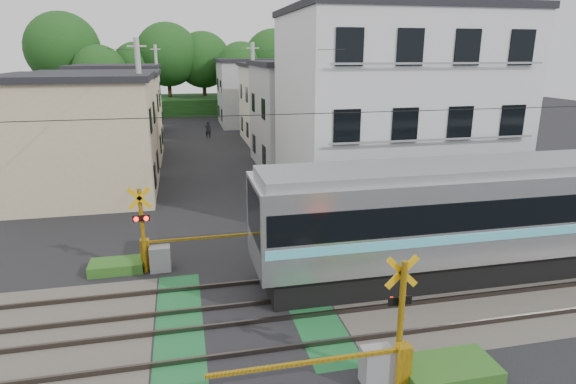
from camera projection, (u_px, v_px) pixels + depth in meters
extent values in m
plane|color=black|center=(247.00, 315.00, 13.88)|extent=(120.00, 120.00, 0.00)
cube|color=#47423A|center=(247.00, 315.00, 13.88)|extent=(120.00, 6.00, 0.00)
cube|color=black|center=(247.00, 315.00, 13.88)|extent=(5.20, 120.00, 0.00)
cube|color=#145126|center=(179.00, 323.00, 13.48)|extent=(1.30, 6.00, 0.00)
cube|color=#145126|center=(310.00, 308.00, 14.27)|extent=(1.30, 6.00, 0.00)
cube|color=#3F3833|center=(257.00, 352.00, 12.08)|extent=(120.00, 0.08, 0.14)
cube|color=#3F3833|center=(249.00, 322.00, 13.39)|extent=(120.00, 0.08, 0.14)
cube|color=#3F3833|center=(244.00, 305.00, 14.33)|extent=(120.00, 0.08, 0.14)
cube|color=#3F3833|center=(239.00, 284.00, 15.64)|extent=(120.00, 0.08, 0.14)
cube|color=black|center=(517.00, 255.00, 16.91)|extent=(17.93, 2.47, 0.93)
cube|color=black|center=(340.00, 277.00, 15.59)|extent=(2.49, 2.28, 0.62)
cube|color=silver|center=(525.00, 205.00, 16.40)|extent=(18.68, 2.91, 2.70)
cube|color=black|center=(526.00, 196.00, 16.31)|extent=(18.38, 2.95, 0.92)
cube|color=#58C9DF|center=(523.00, 216.00, 16.51)|extent=(18.49, 2.94, 0.29)
cube|color=slate|center=(531.00, 163.00, 15.99)|extent=(18.31, 2.38, 0.25)
cube|color=black|center=(255.00, 213.00, 14.36)|extent=(0.10, 2.50, 1.62)
cylinder|color=#ECA80C|center=(400.00, 323.00, 10.71)|extent=(0.14, 0.14, 3.00)
cube|color=#ECA80C|center=(402.00, 272.00, 10.47)|extent=(0.77, 0.05, 0.77)
cube|color=#ECA80C|center=(402.00, 272.00, 10.47)|extent=(0.77, 0.05, 0.77)
cube|color=black|center=(400.00, 301.00, 10.67)|extent=(0.55, 0.05, 0.20)
sphere|color=#FF0C07|center=(392.00, 300.00, 10.69)|extent=(0.16, 0.16, 0.16)
sphere|color=#FF0C07|center=(405.00, 299.00, 10.76)|extent=(0.16, 0.16, 0.16)
cube|color=gray|center=(377.00, 367.00, 10.90)|extent=(0.70, 0.50, 0.90)
cube|color=#ECA80C|center=(403.00, 367.00, 10.74)|extent=(0.30, 0.30, 1.10)
cube|color=#ECA80C|center=(305.00, 363.00, 10.15)|extent=(4.20, 0.08, 0.08)
cylinder|color=#ECA80C|center=(143.00, 231.00, 16.21)|extent=(0.14, 0.14, 3.00)
cube|color=#ECA80C|center=(139.00, 198.00, 15.79)|extent=(0.77, 0.05, 0.77)
cube|color=#ECA80C|center=(139.00, 198.00, 15.79)|extent=(0.77, 0.05, 0.77)
cube|color=black|center=(141.00, 218.00, 15.98)|extent=(0.55, 0.05, 0.20)
sphere|color=#FF0C07|center=(136.00, 219.00, 15.89)|extent=(0.16, 0.16, 0.16)
sphere|color=#FF0C07|center=(146.00, 219.00, 15.96)|extent=(0.16, 0.16, 0.16)
cube|color=gray|center=(160.00, 259.00, 16.61)|extent=(0.70, 0.50, 0.90)
cube|color=#ECA80C|center=(146.00, 254.00, 16.71)|extent=(0.30, 0.30, 1.10)
cube|color=#ECA80C|center=(210.00, 237.00, 17.06)|extent=(4.20, 0.08, 0.08)
cube|color=silver|center=(392.00, 113.00, 23.30)|extent=(10.00, 8.00, 9.00)
cube|color=black|center=(398.00, 11.00, 22.00)|extent=(10.20, 8.16, 0.30)
cube|color=black|center=(344.00, 201.00, 19.59)|extent=(1.10, 0.06, 1.40)
cube|color=black|center=(400.00, 197.00, 20.10)|extent=(1.10, 0.06, 1.40)
cube|color=black|center=(453.00, 193.00, 20.61)|extent=(1.10, 0.06, 1.40)
cube|color=black|center=(503.00, 190.00, 21.12)|extent=(1.10, 0.06, 1.40)
cube|color=gray|center=(429.00, 210.00, 20.32)|extent=(9.00, 0.06, 0.08)
cube|color=black|center=(347.00, 127.00, 18.75)|extent=(1.10, 0.06, 1.40)
cube|color=black|center=(405.00, 125.00, 19.26)|extent=(1.10, 0.06, 1.40)
cube|color=black|center=(460.00, 123.00, 19.77)|extent=(1.10, 0.06, 1.40)
cube|color=black|center=(512.00, 122.00, 20.28)|extent=(1.10, 0.06, 1.40)
cube|color=gray|center=(435.00, 140.00, 19.48)|extent=(9.00, 0.06, 0.08)
cube|color=black|center=(350.00, 47.00, 17.92)|extent=(1.10, 0.06, 1.40)
cube|color=black|center=(410.00, 47.00, 18.43)|extent=(1.10, 0.06, 1.40)
cube|color=black|center=(468.00, 47.00, 18.93)|extent=(1.10, 0.06, 1.40)
cube|color=black|center=(522.00, 47.00, 19.44)|extent=(1.10, 0.06, 1.40)
cube|color=gray|center=(442.00, 63.00, 18.65)|extent=(9.00, 0.06, 0.08)
cube|color=#C5B28B|center=(83.00, 139.00, 24.82)|extent=(7.00, 7.00, 6.00)
cube|color=black|center=(76.00, 77.00, 23.94)|extent=(7.35, 7.35, 0.30)
cube|color=black|center=(155.00, 176.00, 24.39)|extent=(0.06, 1.00, 1.20)
cube|color=black|center=(158.00, 161.00, 27.67)|extent=(0.06, 1.00, 1.20)
cube|color=black|center=(151.00, 120.00, 23.61)|extent=(0.06, 1.00, 1.20)
cube|color=black|center=(154.00, 112.00, 26.89)|extent=(0.06, 1.00, 1.20)
cube|color=#A1A4A6|center=(312.00, 117.00, 31.26)|extent=(7.00, 8.00, 6.50)
cube|color=black|center=(312.00, 63.00, 30.32)|extent=(7.35, 8.40, 0.30)
cube|color=black|center=(264.00, 155.00, 29.20)|extent=(0.06, 1.00, 1.20)
cube|color=black|center=(254.00, 144.00, 32.95)|extent=(0.06, 1.00, 1.20)
cube|color=black|center=(263.00, 109.00, 28.42)|extent=(0.06, 1.00, 1.20)
cube|color=black|center=(253.00, 102.00, 32.17)|extent=(0.06, 1.00, 1.20)
cube|color=#C5B28B|center=(100.00, 119.00, 33.18)|extent=(8.00, 7.00, 5.80)
cube|color=black|center=(95.00, 73.00, 32.33)|extent=(8.40, 7.35, 0.30)
cube|color=black|center=(161.00, 144.00, 32.82)|extent=(0.06, 1.00, 1.20)
cube|color=black|center=(162.00, 136.00, 36.11)|extent=(0.06, 1.00, 1.20)
cube|color=black|center=(158.00, 102.00, 32.04)|extent=(0.06, 1.00, 1.20)
cube|color=black|center=(160.00, 98.00, 35.33)|extent=(0.06, 1.00, 1.20)
cube|color=beige|center=(285.00, 104.00, 40.77)|extent=(7.00, 7.00, 6.20)
cube|color=black|center=(285.00, 64.00, 39.86)|extent=(7.35, 7.35, 0.30)
cube|color=black|center=(247.00, 130.00, 38.89)|extent=(0.06, 1.00, 1.20)
cube|color=black|center=(242.00, 124.00, 42.17)|extent=(0.06, 1.00, 1.20)
cube|color=black|center=(246.00, 95.00, 38.11)|extent=(0.06, 1.00, 1.20)
cube|color=black|center=(241.00, 91.00, 41.39)|extent=(0.06, 1.00, 1.20)
cube|color=beige|center=(119.00, 103.00, 42.57)|extent=(7.00, 8.00, 6.00)
cube|color=black|center=(116.00, 66.00, 41.69)|extent=(7.35, 8.40, 0.30)
cube|color=black|center=(161.00, 124.00, 41.90)|extent=(0.06, 1.00, 1.20)
cube|color=black|center=(162.00, 118.00, 45.65)|extent=(0.06, 1.00, 1.20)
cube|color=black|center=(158.00, 91.00, 41.12)|extent=(0.06, 1.00, 1.20)
cube|color=black|center=(160.00, 88.00, 44.87)|extent=(0.06, 1.00, 1.20)
cube|color=#A1A4A6|center=(258.00, 94.00, 49.97)|extent=(8.00, 7.00, 6.40)
cube|color=black|center=(258.00, 60.00, 49.03)|extent=(8.40, 7.35, 0.30)
cube|color=black|center=(222.00, 115.00, 48.02)|extent=(0.06, 1.00, 1.20)
cube|color=black|center=(219.00, 111.00, 51.30)|extent=(0.06, 1.00, 1.20)
cube|color=black|center=(221.00, 86.00, 47.24)|extent=(0.06, 1.00, 1.20)
cube|color=black|center=(218.00, 84.00, 50.52)|extent=(0.06, 1.00, 1.20)
cube|color=#1B4517|center=(193.00, 105.00, 60.48)|extent=(40.00, 10.00, 2.00)
cylinder|color=#332114|center=(68.00, 91.00, 55.88)|extent=(0.50, 0.50, 5.90)
sphere|color=#1B4517|center=(63.00, 49.00, 54.56)|extent=(8.26, 8.26, 8.26)
cylinder|color=#332114|center=(103.00, 102.00, 53.56)|extent=(0.50, 0.50, 4.08)
sphere|color=#1B4517|center=(100.00, 71.00, 52.64)|extent=(5.72, 5.72, 5.72)
cylinder|color=#332114|center=(140.00, 96.00, 59.04)|extent=(0.50, 0.50, 4.30)
sphere|color=#1B4517|center=(137.00, 67.00, 58.08)|extent=(6.02, 6.02, 6.02)
cylinder|color=#332114|center=(170.00, 91.00, 59.54)|extent=(0.50, 0.50, 5.43)
sphere|color=#1B4517|center=(167.00, 55.00, 58.33)|extent=(7.61, 7.61, 7.61)
cylinder|color=#332114|center=(205.00, 92.00, 61.31)|extent=(0.50, 0.50, 4.95)
sphere|color=#1B4517|center=(203.00, 60.00, 60.20)|extent=(6.93, 6.93, 6.93)
cylinder|color=#332114|center=(242.00, 98.00, 56.79)|extent=(0.50, 0.50, 4.28)
sphere|color=#1B4517|center=(241.00, 68.00, 55.84)|extent=(6.00, 6.00, 6.00)
cylinder|color=#332114|center=(274.00, 94.00, 57.82)|extent=(0.50, 0.50, 5.01)
sphere|color=#1B4517|center=(274.00, 60.00, 56.71)|extent=(7.02, 7.02, 7.02)
cylinder|color=#332114|center=(300.00, 88.00, 61.45)|extent=(0.50, 0.50, 5.86)
sphere|color=#1B4517|center=(301.00, 50.00, 60.14)|extent=(8.21, 8.21, 8.21)
cube|color=black|center=(432.00, 110.00, 14.69)|extent=(60.00, 0.02, 0.02)
cylinder|color=#A5A5A0|center=(143.00, 121.00, 24.25)|extent=(0.26, 0.26, 8.00)
cube|color=#A5A5A0|center=(137.00, 46.00, 23.24)|extent=(0.90, 0.08, 0.08)
cylinder|color=#A5A5A0|center=(254.00, 101.00, 34.14)|extent=(0.26, 0.26, 8.00)
cube|color=#A5A5A0|center=(253.00, 48.00, 33.14)|extent=(0.90, 0.08, 0.08)
cylinder|color=#A5A5A0|center=(158.00, 90.00, 43.94)|extent=(0.26, 0.26, 8.00)
cube|color=#A5A5A0|center=(155.00, 49.00, 42.93)|extent=(0.90, 0.08, 0.08)
cube|color=black|center=(149.00, 51.00, 33.14)|extent=(0.02, 42.00, 0.02)
cube|color=black|center=(250.00, 51.00, 34.60)|extent=(0.02, 42.00, 0.02)
imported|color=black|center=(208.00, 130.00, 42.31)|extent=(0.60, 0.44, 1.53)
cube|color=#2D5E1E|center=(449.00, 371.00, 11.14)|extent=(2.20, 1.20, 0.40)
cube|color=#2D5E1E|center=(117.00, 266.00, 16.66)|extent=(1.80, 1.00, 0.36)
cube|color=#2D5E1E|center=(358.00, 253.00, 17.80)|extent=(1.50, 0.90, 0.30)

